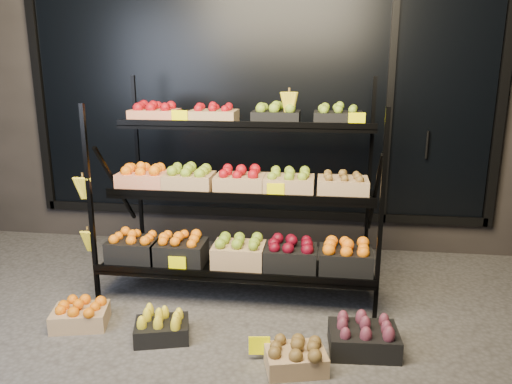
# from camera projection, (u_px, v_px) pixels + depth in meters

# --- Properties ---
(ground) EXTENTS (24.00, 24.00, 0.00)m
(ground) POSITION_uv_depth(u_px,v_px,m) (227.00, 324.00, 3.48)
(ground) COLOR #514F4C
(ground) RESTS_ON ground
(building) EXTENTS (6.00, 2.08, 3.50)m
(building) POSITION_uv_depth(u_px,v_px,m) (269.00, 64.00, 5.52)
(building) COLOR #2D2826
(building) RESTS_ON ground
(display_rack) EXTENTS (2.18, 1.02, 1.66)m
(display_rack) POSITION_uv_depth(u_px,v_px,m) (238.00, 193.00, 3.86)
(display_rack) COLOR black
(display_rack) RESTS_ON ground
(tag_floor_b) EXTENTS (0.13, 0.01, 0.12)m
(tag_floor_b) POSITION_uv_depth(u_px,v_px,m) (259.00, 351.00, 3.05)
(tag_floor_b) COLOR #F6F300
(tag_floor_b) RESTS_ON ground
(floor_crate_left) EXTENTS (0.42, 0.35, 0.19)m
(floor_crate_left) POSITION_uv_depth(u_px,v_px,m) (80.00, 314.00, 3.44)
(floor_crate_left) COLOR tan
(floor_crate_left) RESTS_ON ground
(floor_crate_midleft) EXTENTS (0.41, 0.34, 0.18)m
(floor_crate_midleft) POSITION_uv_depth(u_px,v_px,m) (162.00, 327.00, 3.28)
(floor_crate_midleft) COLOR black
(floor_crate_midleft) RESTS_ON ground
(floor_crate_midright) EXTENTS (0.41, 0.34, 0.19)m
(floor_crate_midright) POSITION_uv_depth(u_px,v_px,m) (296.00, 356.00, 2.96)
(floor_crate_midright) COLOR tan
(floor_crate_midright) RESTS_ON ground
(floor_crate_right) EXTENTS (0.45, 0.34, 0.21)m
(floor_crate_right) POSITION_uv_depth(u_px,v_px,m) (364.00, 337.00, 3.14)
(floor_crate_right) COLOR black
(floor_crate_right) RESTS_ON ground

